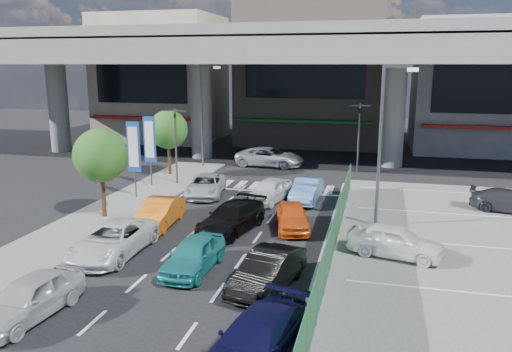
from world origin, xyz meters
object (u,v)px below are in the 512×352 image
(taxi_teal_mid, at_px, (193,255))
(hatch_black_mid_right, at_px, (268,271))
(sedan_white_mid_left, at_px, (113,240))
(traffic_light_left, at_px, (175,127))
(sedan_black_mid, at_px, (232,218))
(van_white_back_left, at_px, (29,297))
(traffic_cone, at_px, (351,238))
(taxi_orange_left, at_px, (159,213))
(parked_sedan_white, at_px, (395,241))
(parked_sedan_dgrey, at_px, (511,201))
(wagon_silver_front_left, at_px, (206,186))
(signboard_near, at_px, (134,149))
(street_lamp_right, at_px, (384,133))
(signboard_far, at_px, (150,141))
(tree_far, at_px, (168,130))
(tree_near, at_px, (101,156))
(taxi_orange_right, at_px, (292,216))
(street_lamp_left, at_px, (204,107))
(crossing_wagon_silver, at_px, (270,157))
(minivan_navy_back, at_px, (257,340))
(kei_truck_front_right, at_px, (306,190))
(sedan_white_front_mid, at_px, (270,190))
(traffic_light_right, at_px, (359,120))

(taxi_teal_mid, height_order, hatch_black_mid_right, hatch_black_mid_right)
(sedan_white_mid_left, bearing_deg, traffic_light_left, 100.44)
(traffic_light_left, bearing_deg, sedan_black_mid, -52.95)
(traffic_light_left, bearing_deg, van_white_back_left, -82.24)
(sedan_black_mid, height_order, traffic_cone, sedan_black_mid)
(taxi_orange_left, xyz_separation_m, parked_sedan_white, (11.41, -1.52, 0.05))
(traffic_light_left, distance_m, parked_sedan_dgrey, 20.69)
(parked_sedan_dgrey, bearing_deg, wagon_silver_front_left, 105.09)
(van_white_back_left, xyz_separation_m, traffic_cone, (9.69, 8.96, -0.29))
(van_white_back_left, bearing_deg, signboard_near, 109.58)
(street_lamp_right, xyz_separation_m, taxi_orange_left, (-10.77, -2.54, -4.08))
(traffic_light_left, bearing_deg, signboard_near, -104.02)
(sedan_black_mid, bearing_deg, traffic_light_left, 139.37)
(signboard_far, bearing_deg, parked_sedan_white, -30.42)
(tree_far, height_order, sedan_black_mid, tree_far)
(signboard_near, bearing_deg, tree_near, -87.13)
(taxi_orange_right, xyz_separation_m, parked_sedan_white, (4.84, -2.66, 0.09))
(tree_near, bearing_deg, street_lamp_left, 87.24)
(tree_near, distance_m, taxi_orange_left, 4.38)
(crossing_wagon_silver, bearing_deg, wagon_silver_front_left, 173.52)
(wagon_silver_front_left, bearing_deg, traffic_cone, -46.69)
(minivan_navy_back, bearing_deg, wagon_silver_front_left, 127.40)
(taxi_orange_right, xyz_separation_m, parked_sedan_dgrey, (11.18, 5.61, 0.02))
(minivan_navy_back, height_order, sedan_white_mid_left, sedan_white_mid_left)
(wagon_silver_front_left, bearing_deg, street_lamp_right, -29.69)
(signboard_far, distance_m, wagon_silver_front_left, 5.05)
(signboard_near, distance_m, kei_truck_front_right, 10.58)
(minivan_navy_back, bearing_deg, hatch_black_mid_right, 112.35)
(signboard_near, xyz_separation_m, taxi_orange_left, (3.61, -4.54, -2.37))
(tree_near, distance_m, taxi_teal_mid, 9.28)
(van_white_back_left, height_order, sedan_black_mid, same)
(traffic_light_left, xyz_separation_m, sedan_black_mid, (6.36, -8.42, -3.25))
(street_lamp_right, height_order, sedan_black_mid, street_lamp_right)
(tree_near, bearing_deg, tree_far, 94.36)
(parked_sedan_dgrey, bearing_deg, parked_sedan_white, 156.14)
(signboard_far, bearing_deg, parked_sedan_dgrey, -2.08)
(van_white_back_left, xyz_separation_m, kei_truck_front_right, (6.66, 16.02, -0.01))
(hatch_black_mid_right, relative_size, crossing_wagon_silver, 0.78)
(minivan_navy_back, bearing_deg, kei_truck_front_right, 107.11)
(sedan_white_front_mid, bearing_deg, street_lamp_left, 142.88)
(hatch_black_mid_right, xyz_separation_m, taxi_orange_left, (-6.85, 5.70, 0.00))
(traffic_light_left, relative_size, street_lamp_right, 0.65)
(van_white_back_left, xyz_separation_m, taxi_orange_left, (0.14, 9.59, 0.00))
(taxi_teal_mid, height_order, taxi_orange_left, taxi_orange_left)
(traffic_light_right, height_order, street_lamp_left, street_lamp_left)
(minivan_navy_back, distance_m, taxi_orange_right, 11.45)
(wagon_silver_front_left, relative_size, sedan_white_front_mid, 1.13)
(traffic_light_right, distance_m, van_white_back_left, 26.96)
(traffic_light_left, distance_m, signboard_far, 1.93)
(traffic_light_right, height_order, signboard_far, traffic_light_right)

